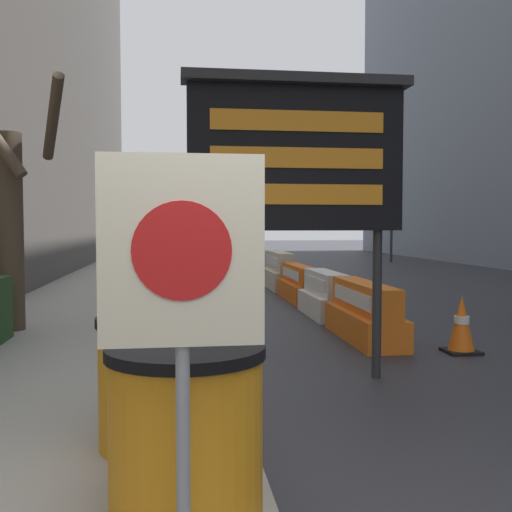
# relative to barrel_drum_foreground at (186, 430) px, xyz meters

# --- Properties ---
(bare_tree) EXTENTS (1.65, 1.43, 3.59)m
(bare_tree) POSITION_rel_barrel_drum_foreground_xyz_m (-2.37, 5.77, 1.32)
(bare_tree) COLOR #4C3D2D
(bare_tree) RESTS_ON sidewalk_left
(barrel_drum_foreground) EXTENTS (0.81, 0.81, 0.87)m
(barrel_drum_foreground) POSITION_rel_barrel_drum_foreground_xyz_m (0.00, 0.00, 0.00)
(barrel_drum_foreground) COLOR orange
(barrel_drum_foreground) RESTS_ON sidewalk_left
(barrel_drum_middle) EXTENTS (0.81, 0.81, 0.87)m
(barrel_drum_middle) POSITION_rel_barrel_drum_foreground_xyz_m (-0.17, 1.00, 0.00)
(barrel_drum_middle) COLOR orange
(barrel_drum_middle) RESTS_ON sidewalk_left
(warning_sign) EXTENTS (0.68, 0.08, 1.77)m
(warning_sign) POSITION_rel_barrel_drum_foreground_xyz_m (-0.02, -0.56, 0.81)
(warning_sign) COLOR gray
(warning_sign) RESTS_ON sidewalk_left
(message_board) EXTENTS (2.35, 0.36, 3.16)m
(message_board) POSITION_rel_barrel_drum_foreground_xyz_m (1.19, 3.10, 1.74)
(message_board) COLOR #28282B
(message_board) RESTS_ON ground_plane
(jersey_barrier_orange_near) EXTENTS (0.60, 2.14, 0.82)m
(jersey_barrier_orange_near) POSITION_rel_barrel_drum_foreground_xyz_m (2.62, 5.18, -0.23)
(jersey_barrier_orange_near) COLOR orange
(jersey_barrier_orange_near) RESTS_ON ground_plane
(jersey_barrier_white) EXTENTS (0.65, 1.79, 0.80)m
(jersey_barrier_white) POSITION_rel_barrel_drum_foreground_xyz_m (2.62, 7.41, -0.24)
(jersey_barrier_white) COLOR silver
(jersey_barrier_white) RESTS_ON ground_plane
(jersey_barrier_orange_far) EXTENTS (0.55, 2.20, 0.76)m
(jersey_barrier_orange_far) POSITION_rel_barrel_drum_foreground_xyz_m (2.62, 9.80, -0.26)
(jersey_barrier_orange_far) COLOR orange
(jersey_barrier_orange_far) RESTS_ON ground_plane
(jersey_barrier_cream) EXTENTS (0.62, 2.13, 0.94)m
(jersey_barrier_cream) POSITION_rel_barrel_drum_foreground_xyz_m (2.62, 12.18, -0.18)
(jersey_barrier_cream) COLOR beige
(jersey_barrier_cream) RESTS_ON ground_plane
(traffic_cone_near) EXTENTS (0.42, 0.42, 0.75)m
(traffic_cone_near) POSITION_rel_barrel_drum_foreground_xyz_m (3.57, 4.15, -0.23)
(traffic_cone_near) COLOR black
(traffic_cone_near) RESTS_ON ground_plane
(traffic_light_near_curb) EXTENTS (0.28, 0.45, 4.16)m
(traffic_light_near_curb) POSITION_rel_barrel_drum_foreground_xyz_m (1.25, 18.45, 2.41)
(traffic_light_near_curb) COLOR #2D2D30
(traffic_light_near_curb) RESTS_ON ground_plane
(traffic_light_far_side) EXTENTS (0.28, 0.45, 3.43)m
(traffic_light_far_side) POSITION_rel_barrel_drum_foreground_xyz_m (9.35, 22.07, 1.90)
(traffic_light_far_side) COLOR #2D2D30
(traffic_light_far_side) RESTS_ON ground_plane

